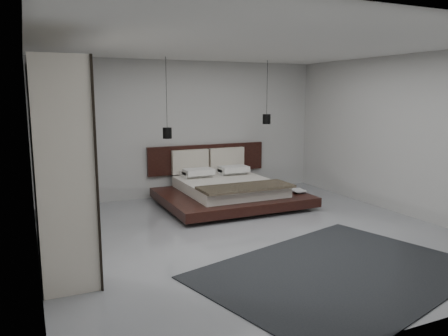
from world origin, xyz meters
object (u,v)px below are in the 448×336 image
lattice_screen (32,143)px  pendant_right (267,119)px  pendant_left (167,133)px  rug (339,272)px  wardrobe (58,162)px  bed (228,189)px

lattice_screen → pendant_right: size_ratio=2.00×
lattice_screen → pendant_left: pendant_left is taller
pendant_left → rug: (0.87, -4.01, -1.39)m
pendant_left → pendant_right: size_ratio=1.17×
rug → wardrobe: bearing=147.0°
pendant_left → wardrobe: pendant_left is taller
pendant_right → wardrobe: (-4.26, -2.08, -0.35)m
pendant_left → rug: pendant_left is taller
rug → pendant_left: bearing=102.3°
bed → pendant_left: pendant_left is taller
pendant_left → lattice_screen: bearing=176.7°
lattice_screen → pendant_left: bearing=-3.3°
pendant_left → pendant_right: bearing=0.0°
bed → wardrobe: 3.73m
pendant_right → wardrobe: size_ratio=0.51×
pendant_left → wardrobe: (-2.10, -2.08, -0.14)m
lattice_screen → wardrobe: (0.25, -2.22, -0.04)m
pendant_right → wardrobe: bearing=-154.0°
lattice_screen → pendant_right: bearing=-1.7°
lattice_screen → rug: (3.22, -4.15, -1.29)m
bed → wardrobe: wardrobe is taller
pendant_right → rug: pendant_right is taller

